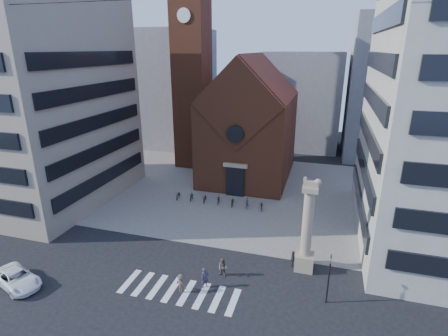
{
  "coord_description": "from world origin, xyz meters",
  "views": [
    {
      "loc": [
        10.7,
        -24.48,
        18.69
      ],
      "look_at": [
        1.09,
        8.0,
        6.98
      ],
      "focal_mm": 28.0,
      "sensor_mm": 36.0,
      "label": 1
    }
  ],
  "objects_px": {
    "scooter_0": "(178,195)",
    "pedestrian_0": "(205,278)",
    "pedestrian_1": "(223,267)",
    "traffic_light": "(329,278)",
    "lion_column": "(307,234)",
    "pedestrian_2": "(293,259)",
    "white_car": "(16,278)"
  },
  "relations": [
    {
      "from": "pedestrian_0",
      "to": "pedestrian_1",
      "type": "distance_m",
      "value": 2.06
    },
    {
      "from": "pedestrian_0",
      "to": "scooter_0",
      "type": "bearing_deg",
      "value": 76.49
    },
    {
      "from": "pedestrian_2",
      "to": "scooter_0",
      "type": "height_order",
      "value": "pedestrian_2"
    },
    {
      "from": "pedestrian_2",
      "to": "pedestrian_0",
      "type": "bearing_deg",
      "value": 119.64
    },
    {
      "from": "white_car",
      "to": "pedestrian_0",
      "type": "xyz_separation_m",
      "value": [
        14.97,
        4.21,
        0.22
      ]
    },
    {
      "from": "pedestrian_2",
      "to": "scooter_0",
      "type": "distance_m",
      "value": 19.21
    },
    {
      "from": "traffic_light",
      "to": "pedestrian_0",
      "type": "height_order",
      "value": "traffic_light"
    },
    {
      "from": "lion_column",
      "to": "white_car",
      "type": "distance_m",
      "value": 24.53
    },
    {
      "from": "lion_column",
      "to": "traffic_light",
      "type": "bearing_deg",
      "value": -63.54
    },
    {
      "from": "scooter_0",
      "to": "pedestrian_0",
      "type": "bearing_deg",
      "value": -69.99
    },
    {
      "from": "white_car",
      "to": "lion_column",
      "type": "bearing_deg",
      "value": -49.48
    },
    {
      "from": "lion_column",
      "to": "white_car",
      "type": "relative_size",
      "value": 1.77
    },
    {
      "from": "pedestrian_1",
      "to": "scooter_0",
      "type": "distance_m",
      "value": 17.31
    },
    {
      "from": "traffic_light",
      "to": "pedestrian_2",
      "type": "xyz_separation_m",
      "value": [
        -3.0,
        4.0,
        -1.5
      ]
    },
    {
      "from": "lion_column",
      "to": "pedestrian_0",
      "type": "xyz_separation_m",
      "value": [
        -7.62,
        -4.92,
        -2.56
      ]
    },
    {
      "from": "lion_column",
      "to": "traffic_light",
      "type": "relative_size",
      "value": 2.02
    },
    {
      "from": "pedestrian_1",
      "to": "pedestrian_2",
      "type": "relative_size",
      "value": 1.1
    },
    {
      "from": "lion_column",
      "to": "pedestrian_1",
      "type": "bearing_deg",
      "value": -154.87
    },
    {
      "from": "traffic_light",
      "to": "pedestrian_2",
      "type": "relative_size",
      "value": 2.72
    },
    {
      "from": "white_car",
      "to": "scooter_0",
      "type": "height_order",
      "value": "white_car"
    },
    {
      "from": "pedestrian_2",
      "to": "pedestrian_1",
      "type": "bearing_deg",
      "value": 111.92
    },
    {
      "from": "white_car",
      "to": "pedestrian_2",
      "type": "distance_m",
      "value": 23.44
    },
    {
      "from": "pedestrian_0",
      "to": "scooter_0",
      "type": "xyz_separation_m",
      "value": [
        -9.24,
        15.77,
        -0.36
      ]
    },
    {
      "from": "pedestrian_2",
      "to": "white_car",
      "type": "bearing_deg",
      "value": 105.89
    },
    {
      "from": "lion_column",
      "to": "pedestrian_0",
      "type": "bearing_deg",
      "value": -147.13
    },
    {
      "from": "pedestrian_1",
      "to": "white_car",
      "type": "bearing_deg",
      "value": -141.75
    },
    {
      "from": "lion_column",
      "to": "pedestrian_2",
      "type": "distance_m",
      "value": 2.85
    },
    {
      "from": "scooter_0",
      "to": "white_car",
      "type": "bearing_deg",
      "value": -116.37
    },
    {
      "from": "white_car",
      "to": "pedestrian_0",
      "type": "bearing_deg",
      "value": -55.79
    },
    {
      "from": "scooter_0",
      "to": "traffic_light",
      "type": "bearing_deg",
      "value": -48.59
    },
    {
      "from": "pedestrian_1",
      "to": "pedestrian_0",
      "type": "bearing_deg",
      "value": -101.03
    },
    {
      "from": "traffic_light",
      "to": "pedestrian_0",
      "type": "xyz_separation_m",
      "value": [
        -9.61,
        -0.92,
        -1.39
      ]
    }
  ]
}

